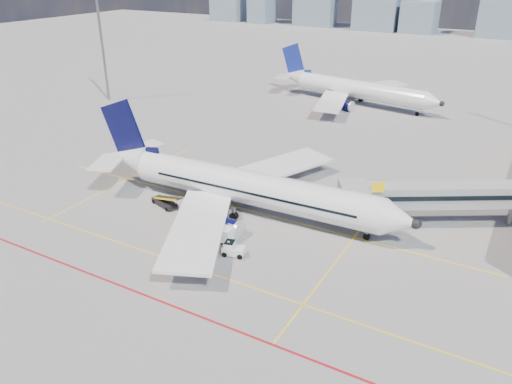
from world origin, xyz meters
The scene contains 11 objects.
ground centered at (0.00, 0.00, 0.00)m, with size 420.00×420.00×0.00m, color gray.
apron_markings centered at (-0.58, -3.91, 0.01)m, with size 90.00×35.12×0.01m.
jet_bridge centered at (23.51, 16.91, 3.74)m, with size 23.55×15.78×6.30m.
floodlight_mast_nw centered at (-55.00, 40.00, 13.59)m, with size 3.20×0.61×25.45m.
distant_skyline centered at (-5.30, 190.00, 11.37)m, with size 246.19×15.62×30.61m.
main_aircraft centered at (-1.04, 7.68, 3.22)m, with size 43.44×37.84×12.66m.
second_aircraft centered at (-5.98, 63.73, 3.22)m, with size 39.29×33.94×11.55m.
baggage_tug centered at (3.92, -1.96, 0.78)m, with size 2.58×1.94×1.62m.
cargo_dolly centered at (1.08, -0.32, 1.06)m, with size 3.60×1.76×1.93m.
belt_loader centered at (-9.74, 3.72, 0.60)m, with size 5.74×2.91×2.32m.
ramp_worker centered at (3.61, -2.14, 0.85)m, with size 0.62×0.41×1.69m, color yellow.
Camera 1 is at (28.40, -40.33, 28.65)m, focal length 35.00 mm.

